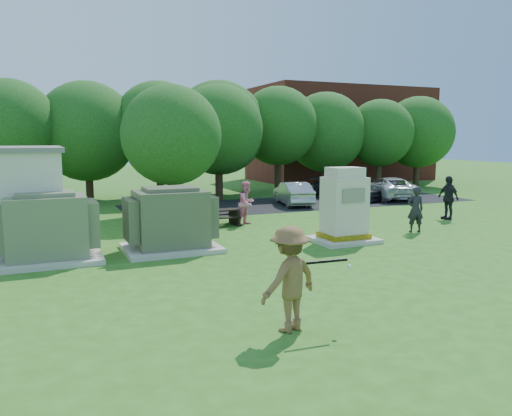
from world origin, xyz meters
name	(u,v)px	position (x,y,z in m)	size (l,w,h in m)	color
ground	(315,275)	(0.00, 0.00, 0.00)	(120.00, 120.00, 0.00)	#2D6619
brick_building	(340,134)	(18.00, 27.00, 4.00)	(15.00, 8.00, 8.00)	maroon
parking_strip	(303,203)	(7.00, 13.50, 0.01)	(20.00, 6.00, 0.01)	#232326
transformer_left	(47,229)	(-6.50, 4.50, 0.97)	(3.00, 2.40, 2.07)	beige
transformer_right	(171,221)	(-2.80, 4.50, 0.97)	(3.00, 2.40, 2.07)	beige
generator_cabinet	(344,210)	(3.11, 3.41, 1.15)	(2.16, 1.76, 2.63)	beige
picnic_table	(219,216)	(0.16, 8.30, 0.42)	(1.58, 1.19, 0.68)	black
batter	(289,279)	(-2.40, -3.17, 1.00)	(1.29, 0.74, 2.00)	brown
person_by_generator	(415,210)	(6.67, 3.88, 0.89)	(0.65, 0.43, 1.78)	black
person_at_picnic	(247,203)	(1.32, 8.05, 0.92)	(0.90, 0.70, 1.85)	pink
person_walking_right	(448,198)	(10.19, 5.80, 0.98)	(1.15, 0.48, 1.97)	black
car_white	(183,197)	(-0.09, 13.12, 0.69)	(1.62, 4.02, 1.37)	silver
car_silver_a	(293,193)	(6.06, 12.94, 0.64)	(1.35, 3.89, 1.28)	#A8A8AC
car_dark	(347,189)	(10.08, 13.76, 0.64)	(1.79, 4.41, 1.28)	black
car_silver_b	(389,188)	(12.65, 13.06, 0.66)	(2.19, 4.76, 1.32)	silver
batting_equipment	(325,263)	(-1.73, -3.33, 1.29)	(1.20, 0.21, 0.24)	black
tree_row	(188,130)	(1.75, 18.50, 4.15)	(41.30, 13.30, 7.30)	#47301E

